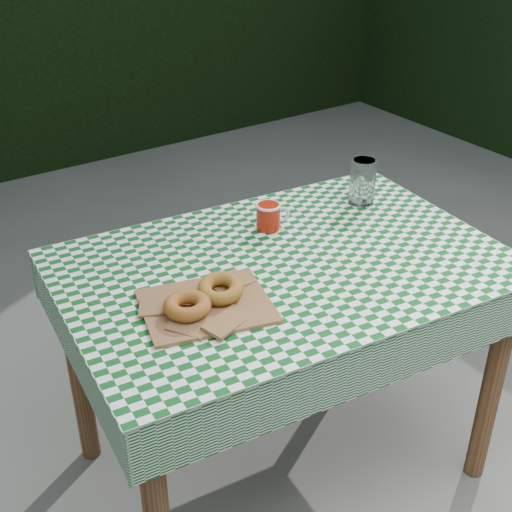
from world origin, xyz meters
The scene contains 8 objects.
ground centered at (0.00, 0.00, 0.00)m, with size 60.00×60.00×0.00m, color #4F4F4A.
table centered at (0.05, 0.09, 0.38)m, with size 1.17×0.78×0.75m, color #54311C.
tablecloth centered at (0.05, 0.09, 0.75)m, with size 1.19×0.80×0.01m, color #0B4918.
paper_bag centered at (-0.24, 0.02, 0.76)m, with size 0.31×0.25×0.02m, color brown.
bagel_front centered at (-0.29, 0.01, 0.79)m, with size 0.11×0.11×0.04m, color #A55022.
bagel_back centered at (-0.19, 0.03, 0.79)m, with size 0.11×0.11×0.04m, color #9D6720.
coffee_mug centered at (0.13, 0.27, 0.80)m, with size 0.14×0.14×0.08m, color #991909, non-canonical shape.
drinking_glass centered at (0.47, 0.25, 0.83)m, with size 0.08×0.08×0.15m, color silver.
Camera 1 is at (-0.91, -1.19, 1.70)m, focal length 48.01 mm.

